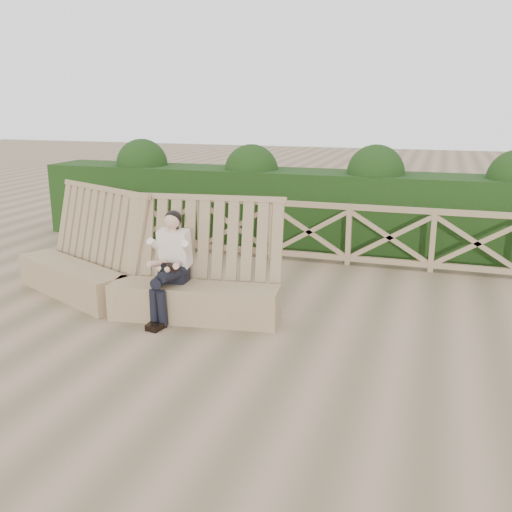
% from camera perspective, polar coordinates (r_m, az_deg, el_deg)
% --- Properties ---
extents(ground, '(60.00, 60.00, 0.00)m').
position_cam_1_polar(ground, '(7.31, -0.97, -7.61)').
color(ground, brown).
rests_on(ground, ground).
extents(bench, '(4.44, 1.66, 1.62)m').
position_cam_1_polar(bench, '(8.30, -12.24, -2.15)').
color(bench, olive).
rests_on(bench, ground).
extents(woman, '(0.41, 0.87, 1.46)m').
position_cam_1_polar(woman, '(7.63, -8.53, -0.53)').
color(woman, black).
rests_on(woman, ground).
extents(guardrail, '(10.10, 0.09, 1.10)m').
position_cam_1_polar(guardrail, '(10.37, 5.32, 2.43)').
color(guardrail, '#82664C').
rests_on(guardrail, ground).
extents(hedge, '(12.00, 1.20, 1.50)m').
position_cam_1_polar(hedge, '(11.48, 6.68, 4.65)').
color(hedge, black).
rests_on(hedge, ground).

